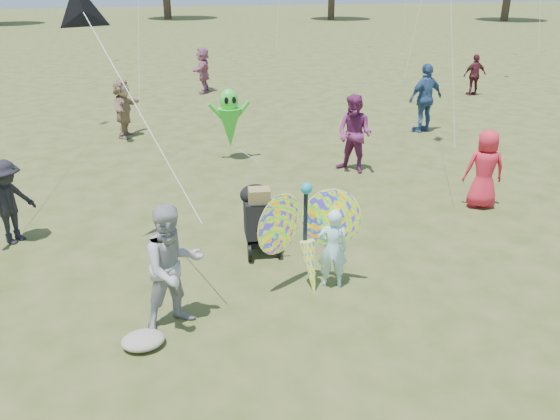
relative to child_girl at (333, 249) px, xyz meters
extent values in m
plane|color=#51592B|center=(-0.46, -1.07, -0.60)|extent=(160.00, 160.00, 0.00)
imported|color=#A8E4EE|center=(0.00, 0.00, 0.00)|extent=(0.50, 0.39, 1.20)
imported|color=#9B9BA0|center=(-2.26, -0.41, 0.24)|extent=(0.99, 0.89, 1.68)
ellipsoid|color=gray|center=(-2.72, -0.77, -0.52)|extent=(0.53, 0.43, 0.17)
imported|color=red|center=(3.84, 2.08, 0.17)|extent=(0.86, 0.68, 1.53)
imported|color=black|center=(-4.72, 2.74, 0.13)|extent=(1.02, 1.07, 1.46)
imported|color=#2F5081|center=(5.48, 7.43, 0.37)|extent=(1.22, 0.73, 1.94)
imported|color=#987A5D|center=(-2.86, 9.05, 0.21)|extent=(0.95, 1.57, 1.62)
imported|color=#71255A|center=(2.20, 4.66, 0.29)|extent=(1.06, 1.09, 1.78)
imported|color=#511B27|center=(9.85, 11.67, 0.15)|extent=(0.90, 0.41, 1.51)
imported|color=#A45D81|center=(0.11, 14.90, 0.25)|extent=(1.00, 1.65, 1.69)
cube|color=black|center=(-0.76, 1.40, -0.05)|extent=(0.57, 0.91, 0.71)
cube|color=black|center=(-0.76, 1.40, -0.38)|extent=(0.50, 0.73, 0.10)
ellipsoid|color=black|center=(-0.76, 1.65, 0.28)|extent=(0.51, 0.45, 0.33)
cylinder|color=black|center=(-1.00, 1.05, -0.45)|extent=(0.09, 0.30, 0.30)
cylinder|color=black|center=(-0.52, 1.05, -0.45)|extent=(0.09, 0.30, 0.30)
cylinder|color=black|center=(-0.76, 1.85, -0.49)|extent=(0.08, 0.22, 0.22)
cylinder|color=black|center=(-0.76, 0.92, 0.38)|extent=(0.44, 0.09, 0.03)
cube|color=olive|center=(-0.76, 1.35, 0.36)|extent=(0.37, 0.32, 0.26)
ellipsoid|color=#FC2A27|center=(-0.75, 0.12, 0.42)|extent=(0.98, 0.71, 1.24)
ellipsoid|color=#FC2A27|center=(0.01, 0.12, 0.42)|extent=(0.98, 0.71, 1.24)
cylinder|color=black|center=(-0.37, 0.14, 0.37)|extent=(0.06, 0.06, 1.00)
cone|color=#FC2A27|center=(-0.32, -0.03, -0.30)|extent=(0.36, 0.49, 0.93)
sphere|color=teal|center=(-0.37, 0.12, 0.92)|extent=(0.16, 0.16, 0.16)
cone|color=black|center=(-3.10, 2.05, 3.13)|extent=(0.89, 0.62, 0.81)
cylinder|color=silver|center=(-2.48, 0.87, 1.94)|extent=(1.25, 2.37, 2.39)
cone|color=green|center=(-0.37, 6.27, 0.20)|extent=(0.56, 0.56, 0.95)
ellipsoid|color=green|center=(-0.37, 6.27, 0.85)|extent=(0.44, 0.39, 0.57)
ellipsoid|color=black|center=(-0.46, 6.09, 0.90)|extent=(0.10, 0.05, 0.17)
ellipsoid|color=black|center=(-0.28, 6.09, 0.90)|extent=(0.10, 0.05, 0.17)
cylinder|color=green|center=(-0.67, 6.27, 0.60)|extent=(0.43, 0.10, 0.49)
cylinder|color=green|center=(-0.07, 6.27, 0.60)|extent=(0.43, 0.10, 0.49)
cylinder|color=silver|center=(-0.07, 6.07, -0.40)|extent=(0.61, 0.41, 0.41)
camera|label=1|loc=(-2.50, -6.51, 3.60)|focal=35.00mm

